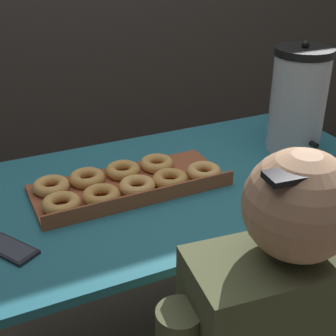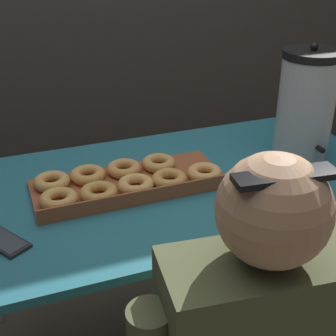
# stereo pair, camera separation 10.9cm
# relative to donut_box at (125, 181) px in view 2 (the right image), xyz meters

# --- Properties ---
(folding_table) EXTENTS (1.50, 0.83, 0.76)m
(folding_table) POSITION_rel_donut_box_xyz_m (0.20, -0.02, -0.07)
(folding_table) COLOR #236675
(folding_table) RESTS_ON ground
(donut_box) EXTENTS (0.67, 0.29, 0.05)m
(donut_box) POSITION_rel_donut_box_xyz_m (0.00, 0.00, 0.00)
(donut_box) COLOR brown
(donut_box) RESTS_ON folding_table
(coffee_urn) EXTENTS (0.22, 0.24, 0.43)m
(coffee_urn) POSITION_rel_donut_box_xyz_m (0.71, 0.03, 0.18)
(coffee_urn) COLOR #B7B7BC
(coffee_urn) RESTS_ON folding_table
(cell_phone) EXTENTS (0.15, 0.17, 0.01)m
(cell_phone) POSITION_rel_donut_box_xyz_m (-0.41, -0.18, -0.02)
(cell_phone) COLOR black
(cell_phone) RESTS_ON folding_table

